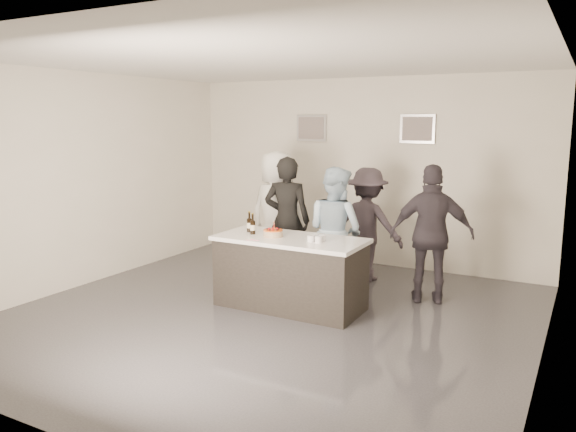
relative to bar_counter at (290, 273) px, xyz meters
The scene contains 19 objects.
floor 0.62m from the bar_counter, 100.50° to the right, with size 6.00×6.00×0.00m, color #3D3D42.
ceiling 2.58m from the bar_counter, 100.50° to the right, with size 6.00×6.00×0.00m, color white.
wall_back 2.79m from the bar_counter, 91.70° to the left, with size 6.00×0.04×3.00m, color silver.
wall_front 3.57m from the bar_counter, 91.29° to the right, with size 6.00×0.04×3.00m, color silver.
wall_left 3.28m from the bar_counter, behind, with size 0.04×6.00×3.00m, color silver.
wall_right 3.13m from the bar_counter, ahead, with size 0.04×6.00×3.00m, color silver.
picture_left 3.25m from the bar_counter, 110.92° to the left, with size 0.54×0.04×0.44m, color #B2B2B7.
picture_right 3.20m from the bar_counter, 72.15° to the left, with size 0.54×0.04×0.44m, color #B2B2B7.
bar_counter is the anchor object (origin of this frame).
cake 0.53m from the bar_counter, 165.71° to the right, with size 0.24×0.24×0.08m, color #EA5B18.
beer_bottle_a 0.86m from the bar_counter, behind, with size 0.07×0.07×0.26m, color black.
beer_bottle_b 0.78m from the bar_counter, behind, with size 0.07×0.07×0.26m, color black.
tumbler_cluster 0.62m from the bar_counter, ahead, with size 0.19×0.19×0.08m, color #C78E12.
candles 0.68m from the bar_counter, 135.58° to the right, with size 0.24×0.08×0.01m, color pink.
person_main_black 1.20m from the bar_counter, 120.72° to the left, with size 0.67×0.44×1.83m, color black.
person_main_blue 0.97m from the bar_counter, 74.85° to the left, with size 0.84×0.65×1.72m, color silver.
person_guest_left 1.74m from the bar_counter, 125.35° to the left, with size 0.92×0.60×1.88m, color white.
person_guest_right 1.88m from the bar_counter, 35.49° to the left, with size 1.05×0.44×1.79m, color #342F38.
person_guest_back 1.72m from the bar_counter, 76.51° to the left, with size 1.07×0.62×1.66m, color #38313A.
Camera 1 is at (3.31, -5.56, 2.34)m, focal length 35.00 mm.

